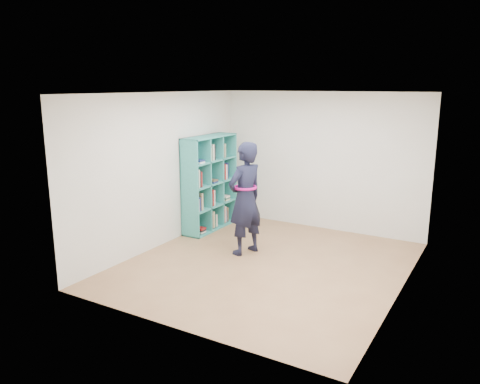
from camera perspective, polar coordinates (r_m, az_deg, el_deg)
The scene contains 9 objects.
floor at distance 7.33m, azimuth 3.21°, elevation -8.82°, with size 4.50×4.50×0.00m, color #8B5F3F.
ceiling at distance 6.81m, azimuth 3.49°, elevation 11.94°, with size 4.50×4.50×0.00m, color white.
wall_left at distance 8.04m, azimuth -9.49°, elevation 2.62°, with size 0.02×4.50×2.60m, color silver.
wall_right at distance 6.33m, azimuth 19.70°, elevation -0.76°, with size 0.02×4.50×2.60m, color silver.
wall_back at distance 8.99m, azimuth 9.86°, elevation 3.69°, with size 4.00×0.02×2.60m, color silver.
wall_front at distance 5.11m, azimuth -8.17°, elevation -3.31°, with size 4.00×0.02×2.60m, color silver.
bookshelf at distance 8.91m, azimuth -3.88°, elevation 1.01°, with size 0.39×1.34×1.79m.
person at distance 7.54m, azimuth 0.64°, elevation -0.81°, with size 0.62×0.77×1.84m.
smartphone at distance 7.69m, azimuth 0.39°, elevation 0.39°, with size 0.02×0.09×0.13m.
Camera 1 is at (3.06, -6.08, 2.72)m, focal length 35.00 mm.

